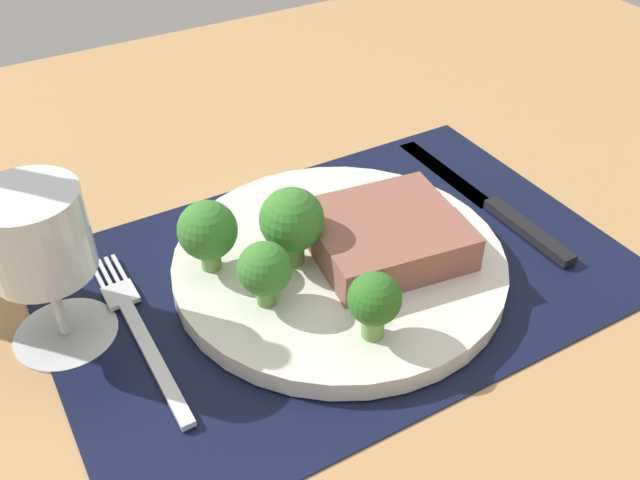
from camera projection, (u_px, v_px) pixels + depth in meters
The scene contains 11 objects.
ground_plane at pixel (339, 288), 58.48cm from camera, with size 140.00×110.00×3.00cm, color tan.
placemat at pixel (339, 273), 57.46cm from camera, with size 45.69×30.29×0.30cm, color black.
plate at pixel (339, 264), 56.87cm from camera, with size 26.59×26.59×1.60cm, color silver.
steak at pixel (385, 235), 56.12cm from camera, with size 11.49×10.39×2.96cm, color #8C5647.
broccoli_near_fork at pixel (265, 270), 50.23cm from camera, with size 3.97×3.97×5.24cm.
broccoli_near_steak at pixel (374, 301), 47.59cm from camera, with size 3.73×3.73×5.26cm.
broccoli_back_left at pixel (292, 221), 53.53cm from camera, with size 4.99×4.99×6.53cm.
broccoli_center at pixel (208, 231), 53.20cm from camera, with size 4.59×4.59×5.88cm.
fork at pixel (139, 330), 51.80cm from camera, with size 2.40×19.20×0.50cm.
knife at pixel (494, 205), 64.09cm from camera, with size 1.80×23.00×0.80cm.
wine_glass at pixel (38, 245), 46.95cm from camera, with size 7.51×7.51×12.54cm.
Camera 1 is at (-23.05, -36.98, 37.73)cm, focal length 39.76 mm.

